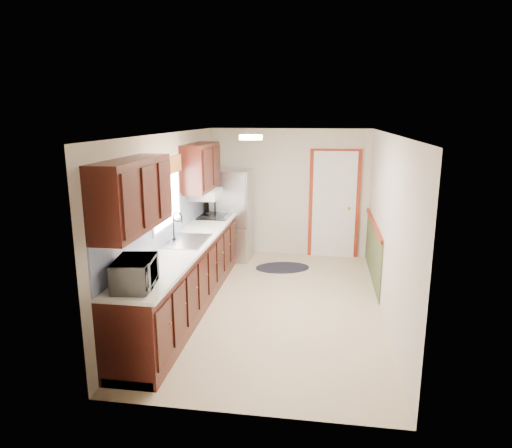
% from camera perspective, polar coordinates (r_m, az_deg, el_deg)
% --- Properties ---
extents(room_shell, '(3.20, 5.20, 2.52)m').
position_cam_1_polar(room_shell, '(6.25, 2.38, 0.16)').
color(room_shell, tan).
rests_on(room_shell, ground).
extents(kitchen_run, '(0.63, 4.00, 2.20)m').
position_cam_1_polar(kitchen_run, '(6.33, -9.16, -3.50)').
color(kitchen_run, '#33100B').
rests_on(kitchen_run, ground).
extents(back_wall_trim, '(1.12, 2.30, 2.08)m').
position_cam_1_polar(back_wall_trim, '(8.45, 10.70, 1.28)').
color(back_wall_trim, maroon).
rests_on(back_wall_trim, ground).
extents(ceiling_fixture, '(0.30, 0.30, 0.06)m').
position_cam_1_polar(ceiling_fixture, '(5.93, -0.66, 10.78)').
color(ceiling_fixture, '#FFD88C').
rests_on(ceiling_fixture, room_shell).
extents(microwave, '(0.38, 0.59, 0.37)m').
position_cam_1_polar(microwave, '(4.74, -14.92, -5.60)').
color(microwave, white).
rests_on(microwave, kitchen_run).
extents(refrigerator, '(0.71, 0.71, 1.67)m').
position_cam_1_polar(refrigerator, '(8.46, -3.03, 1.15)').
color(refrigerator, '#B7B7BC').
rests_on(refrigerator, ground).
extents(rug, '(1.08, 0.83, 0.01)m').
position_cam_1_polar(rug, '(8.13, 3.33, -5.45)').
color(rug, black).
rests_on(rug, ground).
extents(cooktop, '(0.51, 0.62, 0.02)m').
position_cam_1_polar(cooktop, '(7.86, -5.19, 1.00)').
color(cooktop, black).
rests_on(cooktop, kitchen_run).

